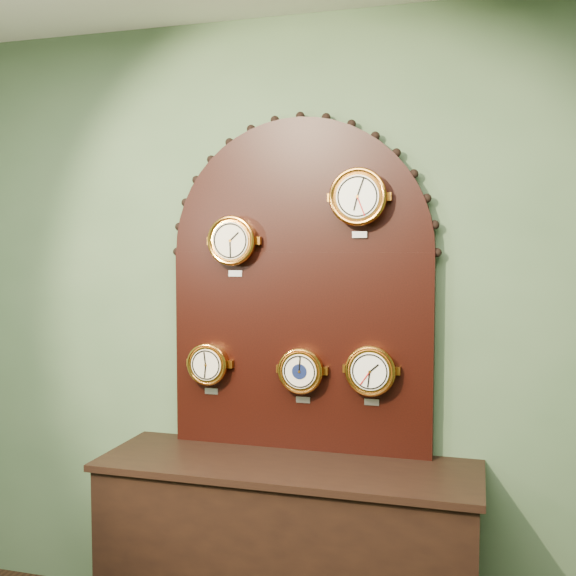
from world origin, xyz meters
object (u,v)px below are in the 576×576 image
(roman_clock, at_px, (233,241))
(hygrometer, at_px, (209,364))
(display_board, at_px, (300,275))
(arabic_clock, at_px, (359,197))
(barometer, at_px, (301,370))
(tide_clock, at_px, (371,370))
(shop_counter, at_px, (287,560))

(roman_clock, bearing_deg, hygrometer, 179.63)
(display_board, relative_size, arabic_clock, 5.10)
(arabic_clock, xyz_separation_m, barometer, (-0.25, 0.00, -0.76))
(hygrometer, xyz_separation_m, barometer, (0.45, -0.00, -0.01))
(roman_clock, bearing_deg, tide_clock, 0.01)
(roman_clock, relative_size, arabic_clock, 0.93)
(roman_clock, height_order, hygrometer, roman_clock)
(shop_counter, xyz_separation_m, barometer, (0.02, 0.15, 0.80))
(roman_clock, height_order, tide_clock, roman_clock)
(arabic_clock, bearing_deg, barometer, 179.80)
(display_board, relative_size, barometer, 5.92)
(shop_counter, height_order, roman_clock, roman_clock)
(display_board, bearing_deg, roman_clock, -167.45)
(display_board, distance_m, arabic_clock, 0.45)
(arabic_clock, xyz_separation_m, hygrometer, (-0.70, 0.00, -0.76))
(shop_counter, bearing_deg, arabic_clock, 28.87)
(hygrometer, bearing_deg, shop_counter, -20.07)
(shop_counter, distance_m, barometer, 0.82)
(display_board, bearing_deg, arabic_clock, -13.62)
(hygrometer, bearing_deg, display_board, 8.86)
(shop_counter, bearing_deg, barometer, 81.22)
(roman_clock, distance_m, tide_clock, 0.85)
(hygrometer, distance_m, tide_clock, 0.76)
(hygrometer, bearing_deg, roman_clock, -0.37)
(shop_counter, relative_size, barometer, 6.19)
(roman_clock, bearing_deg, display_board, 12.55)
(arabic_clock, bearing_deg, roman_clock, 179.94)
(arabic_clock, distance_m, hygrometer, 1.03)
(display_board, height_order, roman_clock, display_board)
(arabic_clock, bearing_deg, hygrometer, 179.89)
(display_board, bearing_deg, tide_clock, -11.19)
(hygrometer, height_order, barometer, hygrometer)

